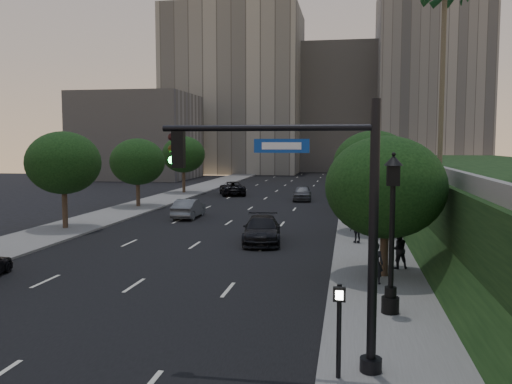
% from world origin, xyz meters
% --- Properties ---
extents(ground, '(160.00, 160.00, 0.00)m').
position_xyz_m(ground, '(0.00, 0.00, 0.00)').
color(ground, black).
rests_on(ground, ground).
extents(road_surface, '(16.00, 140.00, 0.02)m').
position_xyz_m(road_surface, '(0.00, 30.00, 0.01)').
color(road_surface, black).
rests_on(road_surface, ground).
extents(sidewalk_right, '(4.50, 140.00, 0.15)m').
position_xyz_m(sidewalk_right, '(10.25, 30.00, 0.07)').
color(sidewalk_right, slate).
rests_on(sidewalk_right, ground).
extents(sidewalk_left, '(4.50, 140.00, 0.15)m').
position_xyz_m(sidewalk_left, '(-10.25, 30.00, 0.07)').
color(sidewalk_left, slate).
rests_on(sidewalk_left, ground).
extents(parapet_wall, '(0.35, 90.00, 0.70)m').
position_xyz_m(parapet_wall, '(13.50, 28.00, 4.35)').
color(parapet_wall, slate).
rests_on(parapet_wall, embankment).
extents(office_block_left, '(26.00, 20.00, 32.00)m').
position_xyz_m(office_block_left, '(-14.00, 92.00, 16.00)').
color(office_block_left, gray).
rests_on(office_block_left, ground).
extents(office_block_mid, '(22.00, 18.00, 26.00)m').
position_xyz_m(office_block_mid, '(6.00, 102.00, 13.00)').
color(office_block_mid, '#9A968E').
rests_on(office_block_mid, ground).
extents(office_block_right, '(20.00, 22.00, 36.00)m').
position_xyz_m(office_block_right, '(24.00, 96.00, 18.00)').
color(office_block_right, gray).
rests_on(office_block_right, ground).
extents(office_block_filler, '(18.00, 16.00, 14.00)m').
position_xyz_m(office_block_filler, '(-26.00, 70.00, 7.00)').
color(office_block_filler, '#9A968E').
rests_on(office_block_filler, ground).
extents(tree_right_a, '(5.20, 5.20, 6.24)m').
position_xyz_m(tree_right_a, '(10.30, 8.00, 4.02)').
color(tree_right_a, '#38281C').
rests_on(tree_right_a, ground).
extents(tree_right_b, '(5.20, 5.20, 6.74)m').
position_xyz_m(tree_right_b, '(10.30, 20.00, 4.52)').
color(tree_right_b, '#38281C').
rests_on(tree_right_b, ground).
extents(tree_right_c, '(5.20, 5.20, 6.24)m').
position_xyz_m(tree_right_c, '(10.30, 33.00, 4.02)').
color(tree_right_c, '#38281C').
rests_on(tree_right_c, ground).
extents(tree_right_d, '(5.20, 5.20, 6.74)m').
position_xyz_m(tree_right_d, '(10.30, 47.00, 4.52)').
color(tree_right_d, '#38281C').
rests_on(tree_right_d, ground).
extents(tree_right_e, '(5.20, 5.20, 6.24)m').
position_xyz_m(tree_right_e, '(10.30, 62.00, 4.02)').
color(tree_right_e, '#38281C').
rests_on(tree_right_e, ground).
extents(tree_left_b, '(5.00, 5.00, 6.71)m').
position_xyz_m(tree_left_b, '(-10.30, 18.00, 4.58)').
color(tree_left_b, '#38281C').
rests_on(tree_left_b, ground).
extents(tree_left_c, '(5.00, 5.00, 6.34)m').
position_xyz_m(tree_left_c, '(-10.30, 31.00, 4.21)').
color(tree_left_c, '#38281C').
rests_on(tree_left_c, ground).
extents(tree_left_d, '(5.00, 5.00, 6.71)m').
position_xyz_m(tree_left_d, '(-10.30, 45.00, 4.58)').
color(tree_left_d, '#38281C').
rests_on(tree_left_d, ground).
extents(traffic_signal_mast, '(5.68, 0.56, 7.00)m').
position_xyz_m(traffic_signal_mast, '(8.26, -2.30, 3.67)').
color(traffic_signal_mast, black).
rests_on(traffic_signal_mast, ground).
extents(street_lamp, '(0.64, 0.64, 5.62)m').
position_xyz_m(street_lamp, '(10.19, 2.66, 2.63)').
color(street_lamp, black).
rests_on(street_lamp, ground).
extents(pedestrian_signal, '(0.30, 0.33, 2.50)m').
position_xyz_m(pedestrian_signal, '(8.55, -2.86, 1.57)').
color(pedestrian_signal, black).
rests_on(pedestrian_signal, ground).
extents(sedan_mid_left, '(1.67, 4.63, 1.52)m').
position_xyz_m(sedan_mid_left, '(-3.70, 25.06, 0.76)').
color(sedan_mid_left, '#565A5E').
rests_on(sedan_mid_left, ground).
extents(sedan_far_left, '(4.20, 6.14, 1.56)m').
position_xyz_m(sedan_far_left, '(-4.31, 44.14, 0.78)').
color(sedan_far_left, black).
rests_on(sedan_far_left, ground).
extents(sedan_near_right, '(2.86, 5.60, 1.56)m').
position_xyz_m(sedan_near_right, '(3.69, 15.52, 0.78)').
color(sedan_near_right, black).
rests_on(sedan_near_right, ground).
extents(sedan_far_right, '(2.12, 4.73, 1.58)m').
position_xyz_m(sedan_far_right, '(4.03, 39.59, 0.79)').
color(sedan_far_right, '#4E5054').
rests_on(sedan_far_right, ground).
extents(pedestrian_a, '(0.71, 0.56, 1.72)m').
position_xyz_m(pedestrian_a, '(9.87, 6.53, 1.01)').
color(pedestrian_a, black).
rests_on(pedestrian_a, sidewalk_right).
extents(pedestrian_b, '(1.02, 0.89, 1.79)m').
position_xyz_m(pedestrian_b, '(11.03, 9.46, 1.04)').
color(pedestrian_b, black).
rests_on(pedestrian_b, sidewalk_right).
extents(pedestrian_c, '(0.97, 0.71, 1.52)m').
position_xyz_m(pedestrian_c, '(9.28, 15.67, 0.91)').
color(pedestrian_c, black).
rests_on(pedestrian_c, sidewalk_right).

